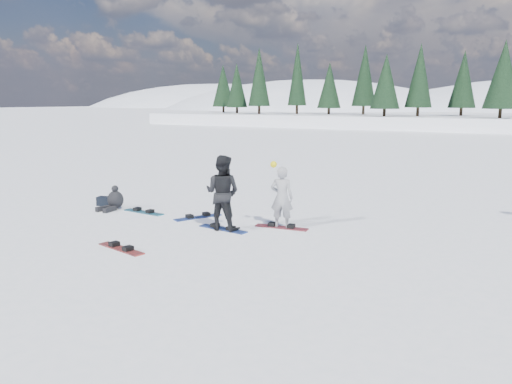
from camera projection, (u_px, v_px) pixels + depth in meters
ground at (285, 246)px, 12.13m from camera, size 420.00×420.00×0.00m
alpine_backdrop at (475, 148)px, 183.67m from camera, size 412.50×227.00×53.20m
snowboarder_woman at (282, 197)px, 13.66m from camera, size 0.70×0.53×1.87m
snowboarder_man at (222, 193)px, 13.47m from camera, size 1.07×0.88×2.05m
seated_rider at (114, 200)px, 16.16m from camera, size 0.58×0.93×0.77m
gear_bag at (104, 201)px, 16.73m from camera, size 0.51×0.40×0.30m
snowboard_woman at (282, 227)px, 13.81m from camera, size 1.52×0.44×0.03m
snowboard_man at (223, 229)px, 13.65m from camera, size 1.52×0.46×0.03m
snowboard_loose_b at (121, 249)px, 11.84m from camera, size 1.53×0.60×0.03m
snowboard_loose_c at (144, 212)px, 15.69m from camera, size 1.52×0.40×0.03m
snowboard_loose_a at (198, 217)px, 15.01m from camera, size 0.95×1.46×0.03m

